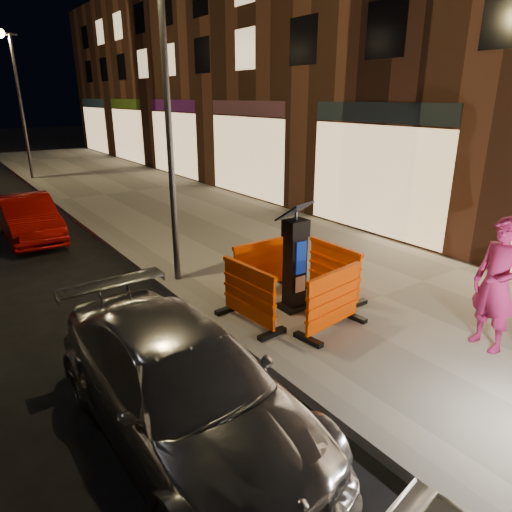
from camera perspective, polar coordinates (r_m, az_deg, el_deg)
ground_plane at (r=7.11m, az=-0.62°, el=-11.85°), size 120.00×120.00×0.00m
sidewalk at (r=8.93m, az=15.48°, el=-5.25°), size 6.00×60.00×0.15m
kerb at (r=7.07m, az=-0.63°, el=-11.33°), size 0.30×60.00×0.15m
parking_kiosk at (r=7.77m, az=4.88°, el=-0.55°), size 0.59×0.59×1.80m
barrier_front at (r=7.28m, az=9.61°, el=-5.57°), size 1.35×0.70×1.00m
barrier_back at (r=8.61m, az=0.75°, el=-1.29°), size 1.29×0.54×1.00m
barrier_kerbside at (r=7.38m, az=-0.89°, el=-4.91°), size 0.63×1.33×1.00m
barrier_bldgside at (r=8.52m, az=9.72°, el=-1.81°), size 0.55×1.29×1.00m
car_silver at (r=5.73m, az=-8.82°, el=-20.93°), size 1.90×4.45×1.28m
car_red at (r=13.90m, az=-26.20°, el=1.92°), size 1.30×3.60×1.18m
man at (r=7.37m, az=27.89°, el=-3.21°), size 0.59×0.79×1.98m
street_lamp_mid at (r=8.84m, az=-10.85°, el=15.54°), size 0.12×0.12×6.00m
street_lamp_far at (r=23.32m, az=-27.25°, el=15.97°), size 0.12×0.12×6.00m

